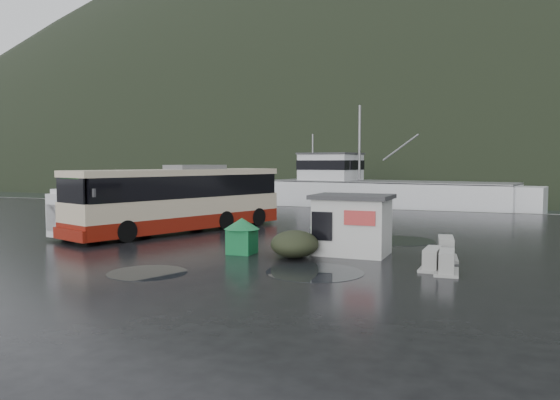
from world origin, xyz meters
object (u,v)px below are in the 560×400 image
at_px(coach_bus, 181,232).
at_px(dome_tent, 295,257).
at_px(waste_bin_right, 242,254).
at_px(jersey_barrier_b, 446,274).
at_px(waste_bin_left, 329,254).
at_px(jersey_barrier_a, 446,260).
at_px(white_van, 108,235).
at_px(fishing_trawler, 389,202).
at_px(ticket_kiosk, 352,254).
at_px(jersey_barrier_c, 432,270).

distance_m(coach_bus, dome_tent, 9.47).
relative_size(waste_bin_right, dome_tent, 0.55).
distance_m(dome_tent, jersey_barrier_b, 5.75).
distance_m(waste_bin_left, dome_tent, 1.56).
height_order(coach_bus, jersey_barrier_a, coach_bus).
bearing_deg(white_van, fishing_trawler, 79.90).
distance_m(coach_bus, white_van, 3.62).
relative_size(waste_bin_left, ticket_kiosk, 0.50).
distance_m(waste_bin_right, jersey_barrier_b, 7.91).
xyz_separation_m(ticket_kiosk, jersey_barrier_c, (3.24, -2.05, 0.00)).
bearing_deg(waste_bin_left, jersey_barrier_a, 3.63).
height_order(white_van, dome_tent, white_van).
bearing_deg(ticket_kiosk, dome_tent, -142.67).
xyz_separation_m(waste_bin_right, jersey_barrier_c, (7.33, -0.64, 0.00)).
height_order(dome_tent, jersey_barrier_b, dome_tent).
distance_m(waste_bin_right, fishing_trawler, 29.81).
height_order(white_van, ticket_kiosk, white_van).
distance_m(jersey_barrier_b, jersey_barrier_c, 0.68).
bearing_deg(waste_bin_left, jersey_barrier_c, -24.27).
bearing_deg(dome_tent, jersey_barrier_c, -7.48).
relative_size(ticket_kiosk, jersey_barrier_a, 1.78).
xyz_separation_m(white_van, jersey_barrier_a, (16.08, -1.05, 0.00)).
bearing_deg(coach_bus, jersey_barrier_b, -4.09).
height_order(ticket_kiosk, jersey_barrier_b, ticket_kiosk).
relative_size(coach_bus, dome_tent, 4.81).
relative_size(white_van, waste_bin_right, 4.06).
height_order(coach_bus, waste_bin_right, coach_bus).
height_order(white_van, waste_bin_left, white_van).
bearing_deg(waste_bin_right, waste_bin_left, 20.76).
bearing_deg(ticket_kiosk, jersey_barrier_b, -32.66).
distance_m(dome_tent, ticket_kiosk, 2.34).
bearing_deg(jersey_barrier_b, dome_tent, 168.56).
bearing_deg(white_van, coach_bus, 51.80).
bearing_deg(jersey_barrier_a, white_van, 176.26).
distance_m(ticket_kiosk, fishing_trawler, 28.60).
relative_size(waste_bin_right, fishing_trawler, 0.06).
bearing_deg(waste_bin_right, jersey_barrier_a, 11.11).
bearing_deg(coach_bus, fishing_trawler, 95.38).
distance_m(waste_bin_left, jersey_barrier_a, 4.41).
relative_size(coach_bus, waste_bin_right, 8.69).
bearing_deg(jersey_barrier_c, white_van, 168.58).
relative_size(jersey_barrier_b, jersey_barrier_c, 1.02).
height_order(jersey_barrier_c, fishing_trawler, fishing_trawler).
bearing_deg(white_van, dome_tent, -4.84).
xyz_separation_m(white_van, dome_tent, (10.67, -2.52, 0.00)).
bearing_deg(fishing_trawler, jersey_barrier_b, -66.25).
distance_m(ticket_kiosk, jersey_barrier_a, 3.52).
relative_size(coach_bus, fishing_trawler, 0.48).
xyz_separation_m(jersey_barrier_a, jersey_barrier_c, (-0.28, -2.14, 0.00)).
distance_m(dome_tent, fishing_trawler, 29.81).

